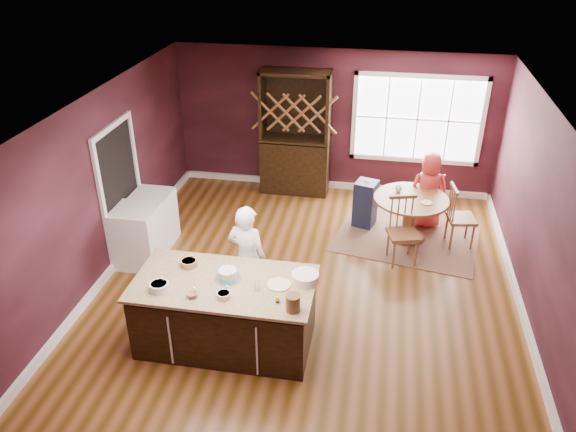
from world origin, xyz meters
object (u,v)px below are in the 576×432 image
Objects in this scene: chair_south at (404,231)px; chair_east at (462,216)px; high_chair at (365,203)px; chair_north at (428,195)px; seated_woman at (428,190)px; dryer at (154,218)px; layer_cake at (228,274)px; dining_table at (410,210)px; kitchen_island at (226,314)px; toddler at (366,182)px; baker at (247,258)px; washer at (138,236)px; hutch at (295,134)px.

chair_east is at bearing 20.80° from chair_south.
chair_north is at bearing 36.07° from high_chair.
seated_woman is 1.52× the size of dryer.
seated_woman reaches higher than layer_cake.
dining_table is 3.88× the size of layer_cake.
kitchen_island is 3.67m from high_chair.
seated_woman is 5.19× the size of toddler.
chair_north is at bearing 57.77° from chair_south.
dining_table is at bearing 77.31° from chair_east.
high_chair is at bearing 65.22° from kitchen_island.
chair_south is 1.25× the size of high_chair.
chair_south reaches higher than dining_table.
chair_south reaches higher than toddler.
chair_east reaches higher than chair_north.
seated_woman is 1.57× the size of high_chair.
washer is (-1.91, 0.75, -0.31)m from baker.
toddler is 0.29× the size of dryer.
dining_table is 0.82m from chair_east.
hutch is (-1.41, 1.13, 0.75)m from high_chair.
baker is 0.66× the size of hutch.
toddler is (-1.05, -0.15, 0.14)m from seated_woman.
chair_south is 1.13× the size of chair_north.
baker is 3.72m from hutch.
seated_woman reaches higher than kitchen_island.
seated_woman is (0.30, 0.50, 0.14)m from dining_table.
seated_woman is at bearing 34.16° from chair_east.
baker is at bearing 33.01° from chair_north.
layer_cake is at bearing -38.20° from washer.
baker is at bearing -21.54° from washer.
hutch reaches higher than baker.
kitchen_island is 2.82m from dryer.
chair_east is 0.98× the size of chair_south.
dining_table is 1.27× the size of chair_north.
baker is (-2.18, -2.24, 0.24)m from dining_table.
kitchen_island is 7.03× the size of layer_cake.
chair_east is 1.64m from toddler.
dryer reaches higher than high_chair.
kitchen_island is 2.56× the size of high_chair.
dryer is at bearing 131.42° from layer_cake.
chair_north reaches higher than toddler.
hutch is (0.13, 4.47, 0.73)m from kitchen_island.
dryer is at bearing 2.68° from chair_north.
chair_east is 1.18× the size of dryer.
chair_north is (2.50, 2.95, -0.30)m from baker.
seated_woman reaches higher than dining_table.
washer reaches higher than dryer.
chair_east is at bearing -3.51° from dining_table.
baker is 2.57m from chair_south.
chair_east is at bearing -26.92° from hutch.
hutch is at bearing 157.21° from high_chair.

